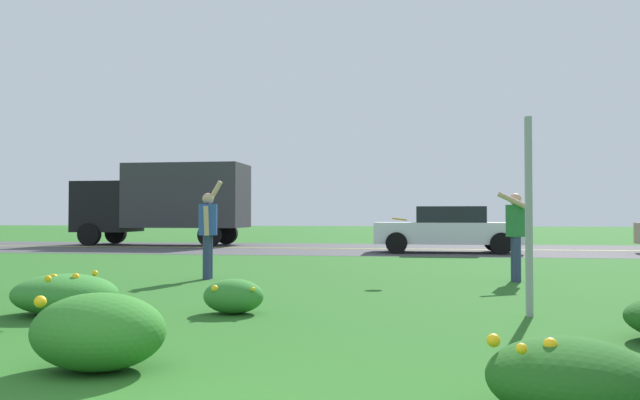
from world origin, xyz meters
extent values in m
plane|color=#26601E|center=(0.00, 9.97, 0.00)|extent=(120.00, 120.00, 0.00)
cube|color=#424244|center=(0.00, 19.93, 0.00)|extent=(120.00, 8.23, 0.01)
cube|color=yellow|center=(0.00, 19.93, 0.01)|extent=(120.00, 0.16, 0.00)
ellipsoid|color=#1E5619|center=(2.38, 1.35, 0.23)|extent=(0.93, 0.88, 0.46)
sphere|color=yellow|center=(2.03, 1.34, 0.33)|extent=(0.05, 0.05, 0.05)
sphere|color=yellow|center=(1.98, 1.45, 0.41)|extent=(0.08, 0.08, 0.08)
sphere|color=yellow|center=(2.09, 1.13, 0.44)|extent=(0.06, 0.06, 0.06)
sphere|color=yellow|center=(2.21, 1.26, 0.36)|extent=(0.08, 0.08, 0.08)
sphere|color=yellow|center=(2.26, 1.24, 0.44)|extent=(0.08, 0.08, 0.08)
sphere|color=yellow|center=(2.73, 1.61, 0.28)|extent=(0.07, 0.07, 0.07)
sphere|color=yellow|center=(2.36, 1.61, 0.38)|extent=(0.06, 0.06, 0.06)
ellipsoid|color=#2D7526|center=(-0.83, 2.03, 0.29)|extent=(1.02, 0.83, 0.58)
sphere|color=yellow|center=(-1.05, 1.97, 0.49)|extent=(0.09, 0.09, 0.09)
sphere|color=yellow|center=(-0.92, 2.38, 0.38)|extent=(0.05, 0.05, 0.05)
sphere|color=yellow|center=(-0.71, 2.08, 0.35)|extent=(0.09, 0.09, 0.09)
sphere|color=yellow|center=(-0.79, 1.87, 0.46)|extent=(0.07, 0.07, 0.07)
sphere|color=yellow|center=(-0.74, 1.84, 0.39)|extent=(0.09, 0.09, 0.09)
sphere|color=yellow|center=(-0.72, 2.38, 0.36)|extent=(0.05, 0.05, 0.05)
sphere|color=yellow|center=(-1.23, 1.90, 0.52)|extent=(0.09, 0.09, 0.09)
sphere|color=gold|center=(3.55, 3.78, 0.29)|extent=(0.08, 0.08, 0.08)
ellipsoid|color=#337F2D|center=(-2.56, 4.51, 0.24)|extent=(1.24, 1.05, 0.47)
sphere|color=yellow|center=(-2.63, 4.36, 0.44)|extent=(0.09, 0.09, 0.09)
sphere|color=yellow|center=(-2.61, 4.36, 0.45)|extent=(0.08, 0.08, 0.08)
sphere|color=yellow|center=(-2.18, 4.67, 0.36)|extent=(0.08, 0.08, 0.08)
sphere|color=yellow|center=(-2.35, 4.38, 0.45)|extent=(0.08, 0.08, 0.08)
sphere|color=yellow|center=(-2.32, 4.76, 0.46)|extent=(0.07, 0.07, 0.07)
sphere|color=yellow|center=(-2.44, 3.97, 0.47)|extent=(0.08, 0.08, 0.08)
ellipsoid|color=#337F2D|center=(-0.63, 4.88, 0.20)|extent=(0.72, 0.58, 0.41)
sphere|color=yellow|center=(-0.35, 4.72, 0.31)|extent=(0.05, 0.05, 0.05)
sphere|color=yellow|center=(-0.79, 4.67, 0.32)|extent=(0.08, 0.08, 0.08)
sphere|color=yellow|center=(-0.41, 5.03, 0.26)|extent=(0.09, 0.09, 0.09)
cube|color=#93969B|center=(2.81, 5.19, 1.15)|extent=(0.07, 0.10, 2.31)
cylinder|color=#2D4C9E|center=(-2.27, 8.82, 1.09)|extent=(0.34, 0.34, 0.57)
sphere|color=tan|center=(-2.27, 8.82, 1.47)|extent=(0.21, 0.21, 0.21)
cylinder|color=navy|center=(-2.27, 8.90, 0.40)|extent=(0.14, 0.14, 0.80)
cylinder|color=navy|center=(-2.26, 8.73, 0.40)|extent=(0.14, 0.14, 0.80)
cylinder|color=tan|center=(-2.23, 9.02, 1.56)|extent=(0.35, 0.11, 0.51)
cylinder|color=tan|center=(-2.23, 8.62, 1.07)|extent=(0.12, 0.10, 0.54)
cylinder|color=#287038|center=(3.25, 9.19, 1.07)|extent=(0.34, 0.34, 0.56)
sphere|color=tan|center=(3.25, 9.19, 1.45)|extent=(0.21, 0.21, 0.21)
cylinder|color=navy|center=(3.25, 9.11, 0.40)|extent=(0.14, 0.14, 0.79)
cylinder|color=navy|center=(3.24, 9.28, 0.40)|extent=(0.14, 0.14, 0.79)
cylinder|color=tan|center=(3.17, 8.99, 1.43)|extent=(0.52, 0.12, 0.31)
cylinder|color=tan|center=(3.22, 9.39, 1.05)|extent=(0.12, 0.10, 0.53)
cylinder|color=orange|center=(1.22, 8.89, 1.10)|extent=(0.27, 0.26, 0.05)
torus|color=orange|center=(1.22, 8.89, 1.10)|extent=(0.26, 0.26, 0.05)
cube|color=silver|center=(2.46, 18.08, 0.62)|extent=(4.50, 1.82, 0.66)
cube|color=black|center=(2.56, 18.08, 1.19)|extent=(2.10, 1.64, 0.52)
cylinder|color=black|center=(0.91, 17.19, 0.33)|extent=(0.66, 0.22, 0.66)
cylinder|color=black|center=(0.91, 18.97, 0.33)|extent=(0.66, 0.22, 0.66)
cylinder|color=black|center=(4.01, 17.19, 0.33)|extent=(0.66, 0.22, 0.66)
cylinder|color=black|center=(4.01, 18.97, 0.33)|extent=(0.66, 0.22, 0.66)
cube|color=black|center=(-10.83, 21.78, 1.52)|extent=(2.10, 2.30, 2.00)
cube|color=#333338|center=(-7.48, 21.78, 1.95)|extent=(4.60, 2.30, 2.50)
cylinder|color=black|center=(-11.03, 20.68, 0.44)|extent=(0.88, 0.26, 0.88)
cylinder|color=black|center=(-11.03, 22.88, 0.44)|extent=(0.88, 0.26, 0.88)
cylinder|color=black|center=(-6.19, 20.68, 0.44)|extent=(0.88, 0.26, 0.88)
cylinder|color=black|center=(-6.19, 22.88, 0.44)|extent=(0.88, 0.26, 0.88)
camera|label=1|loc=(1.53, -2.48, 1.16)|focal=35.94mm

